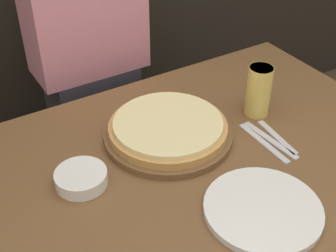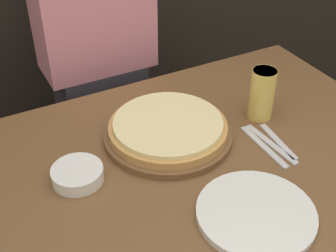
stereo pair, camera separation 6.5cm
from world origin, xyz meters
name	(u,v)px [view 1 (the left image)]	position (x,y,z in m)	size (l,w,h in m)	color
dining_table	(191,248)	(0.00, 0.00, 0.36)	(1.27, 0.88, 0.73)	brown
pizza_on_board	(168,130)	(-0.01, 0.12, 0.75)	(0.36, 0.36, 0.06)	brown
beer_glass	(259,89)	(0.28, 0.09, 0.81)	(0.07, 0.07, 0.16)	#E5C65B
dinner_plate	(263,209)	(0.03, -0.24, 0.74)	(0.28, 0.28, 0.02)	white
side_bowl	(81,178)	(-0.30, 0.07, 0.75)	(0.13, 0.13, 0.04)	white
fork	(264,143)	(0.20, -0.04, 0.73)	(0.02, 0.20, 0.00)	silver
dinner_knife	(270,140)	(0.22, -0.04, 0.73)	(0.03, 0.20, 0.00)	silver
spoon	(277,137)	(0.25, -0.04, 0.73)	(0.04, 0.17, 0.00)	silver
diner_person	(92,83)	(-0.02, 0.65, 0.64)	(0.39, 0.20, 1.32)	#33333D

